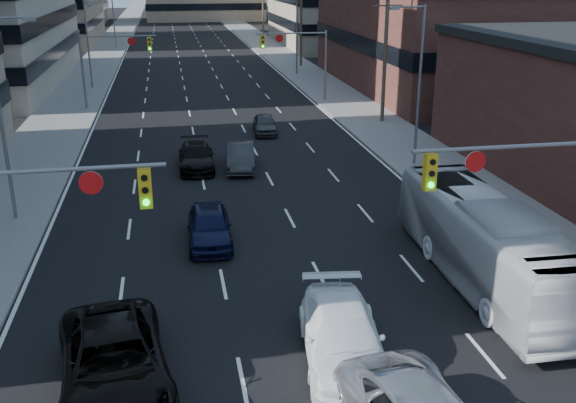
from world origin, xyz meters
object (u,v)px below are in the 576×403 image
(transit_bus, at_px, (485,242))
(white_van, at_px, (342,337))
(sedan_blue, at_px, (209,226))
(black_pickup, at_px, (114,363))

(transit_bus, bearing_deg, white_van, -146.68)
(white_van, bearing_deg, transit_bus, 39.07)
(transit_bus, distance_m, sedan_blue, 10.97)
(sedan_blue, bearing_deg, transit_bus, -27.78)
(transit_bus, height_order, sedan_blue, transit_bus)
(transit_bus, bearing_deg, sedan_blue, 151.70)
(black_pickup, xyz_separation_m, transit_bus, (12.71, 4.16, 0.72))
(black_pickup, relative_size, sedan_blue, 1.37)
(black_pickup, bearing_deg, sedan_blue, 63.93)
(white_van, distance_m, transit_bus, 7.52)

